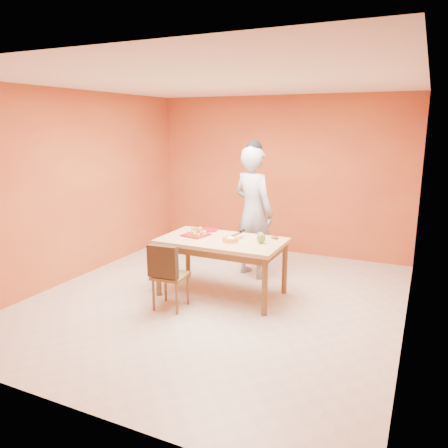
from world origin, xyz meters
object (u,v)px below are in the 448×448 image
at_px(dining_chair, 170,274).
at_px(red_dinner_plate, 209,230).
at_px(dining_table, 222,246).
at_px(checker_tin, 275,238).
at_px(person, 253,212).
at_px(pastry_platter, 196,235).
at_px(egg_ornament, 261,238).
at_px(magenta_glass, 260,236).
at_px(sponge_cake, 231,240).

height_order(dining_chair, red_dinner_plate, dining_chair).
bearing_deg(red_dinner_plate, dining_table, -43.13).
height_order(dining_table, checker_tin, checker_tin).
xyz_separation_m(dining_table, person, (0.09, 0.88, 0.30)).
distance_m(dining_chair, pastry_platter, 0.77).
xyz_separation_m(egg_ornament, magenta_glass, (-0.06, 0.14, -0.02)).
bearing_deg(person, magenta_glass, 140.30).
distance_m(dining_table, magenta_glass, 0.52).
bearing_deg(red_dinner_plate, magenta_glass, -12.09).
distance_m(person, magenta_glass, 0.82).
distance_m(person, pastry_platter, 1.01).
bearing_deg(sponge_cake, red_dinner_plate, 140.12).
relative_size(pastry_platter, magenta_glass, 3.16).
distance_m(pastry_platter, magenta_glass, 0.88).
bearing_deg(person, pastry_platter, 83.00).
height_order(dining_table, magenta_glass, magenta_glass).
bearing_deg(dining_chair, dining_table, 55.56).
height_order(dining_table, pastry_platter, pastry_platter).
relative_size(magenta_glass, checker_tin, 1.05).
relative_size(person, pastry_platter, 6.27).
bearing_deg(checker_tin, red_dinner_plate, 177.66).
relative_size(egg_ornament, magenta_glass, 1.40).
bearing_deg(checker_tin, person, 132.76).
distance_m(person, egg_ornament, 0.97).
bearing_deg(checker_tin, sponge_cake, -137.12).
relative_size(person, magenta_glass, 19.82).
height_order(person, magenta_glass, person).
xyz_separation_m(red_dinner_plate, checker_tin, (0.99, -0.04, 0.01)).
bearing_deg(egg_ornament, dining_chair, -140.43).
bearing_deg(sponge_cake, dining_table, 148.38).
bearing_deg(checker_tin, pastry_platter, -163.96).
distance_m(dining_table, sponge_cake, 0.24).
height_order(egg_ornament, checker_tin, egg_ornament).
relative_size(person, red_dinner_plate, 7.26).
relative_size(dining_table, red_dinner_plate, 6.05).
height_order(egg_ornament, magenta_glass, egg_ornament).
bearing_deg(sponge_cake, egg_ornament, 20.51).
xyz_separation_m(dining_table, dining_chair, (-0.38, -0.68, -0.23)).
xyz_separation_m(dining_chair, pastry_platter, (-0.02, 0.70, 0.33)).
height_order(dining_chair, magenta_glass, magenta_glass).
xyz_separation_m(dining_chair, person, (0.47, 1.56, 0.52)).
relative_size(person, checker_tin, 20.87).
distance_m(dining_chair, red_dinner_plate, 1.08).
xyz_separation_m(magenta_glass, checker_tin, (0.15, 0.14, -0.03)).
distance_m(dining_chair, person, 1.71).
bearing_deg(dining_chair, sponge_cake, 40.91).
relative_size(pastry_platter, egg_ornament, 2.26).
xyz_separation_m(person, magenta_glass, (0.38, -0.71, -0.15)).
height_order(person, checker_tin, person).
bearing_deg(egg_ornament, red_dinner_plate, 162.10).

